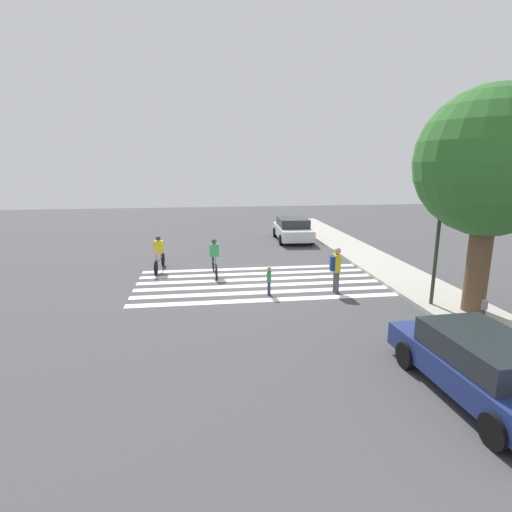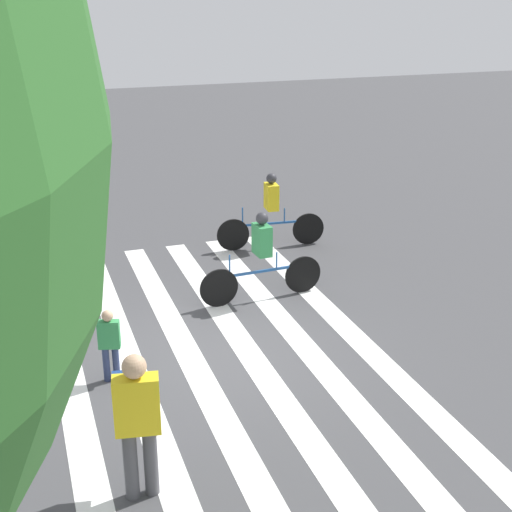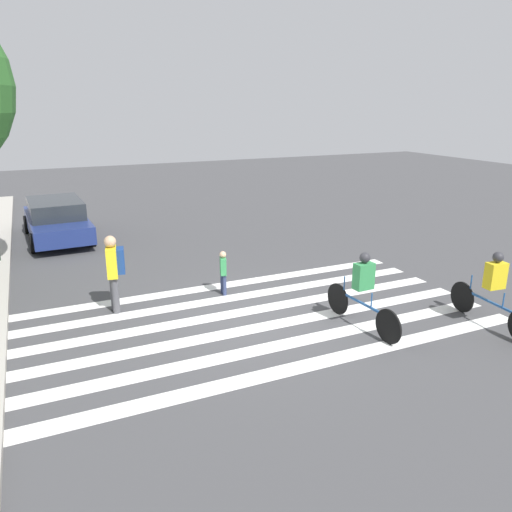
# 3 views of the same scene
# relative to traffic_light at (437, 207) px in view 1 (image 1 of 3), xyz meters

# --- Properties ---
(ground_plane) EXTENTS (60.00, 60.00, 0.00)m
(ground_plane) POSITION_rel_traffic_light_xyz_m (-3.74, -5.37, -3.45)
(ground_plane) COLOR #444447
(sidewalk_curb) EXTENTS (36.00, 2.50, 0.14)m
(sidewalk_curb) POSITION_rel_traffic_light_xyz_m (-3.74, 0.88, -3.38)
(sidewalk_curb) COLOR #ADA89E
(sidewalk_curb) RESTS_ON ground_plane
(crosswalk_stripes) EXTENTS (4.89, 10.00, 0.01)m
(crosswalk_stripes) POSITION_rel_traffic_light_xyz_m (-3.74, -5.37, -3.45)
(crosswalk_stripes) COLOR white
(crosswalk_stripes) RESTS_ON ground_plane
(traffic_light) EXTENTS (0.60, 0.50, 4.94)m
(traffic_light) POSITION_rel_traffic_light_xyz_m (0.00, 0.00, 0.00)
(traffic_light) COLOR #283828
(traffic_light) RESTS_ON ground_plane
(parking_meter) EXTENTS (0.15, 0.15, 1.28)m
(parking_meter) POSITION_rel_traffic_light_xyz_m (2.81, -0.10, -2.50)
(parking_meter) COLOR #283828
(parking_meter) RESTS_ON ground_plane
(street_tree) EXTENTS (4.52, 4.52, 7.15)m
(street_tree) POSITION_rel_traffic_light_xyz_m (0.76, 1.12, 1.38)
(street_tree) COLOR brown
(street_tree) RESTS_ON ground_plane
(pedestrian_adult_yellow_jacket) EXTENTS (0.52, 0.46, 1.77)m
(pedestrian_adult_yellow_jacket) POSITION_rel_traffic_light_xyz_m (-2.03, -2.62, -2.42)
(pedestrian_adult_yellow_jacket) COLOR #4C4C51
(pedestrian_adult_yellow_jacket) RESTS_ON ground_plane
(pedestrian_child_with_backpack) EXTENTS (0.33, 0.22, 1.10)m
(pedestrian_child_with_backpack) POSITION_rel_traffic_light_xyz_m (-2.08, -5.18, -2.83)
(pedestrian_child_with_backpack) COLOR navy
(pedestrian_child_with_backpack) RESTS_ON ground_plane
(cyclist_far_lane) EXTENTS (2.36, 0.42, 1.64)m
(cyclist_far_lane) POSITION_rel_traffic_light_xyz_m (-6.14, -9.60, -2.59)
(cyclist_far_lane) COLOR black
(cyclist_far_lane) RESTS_ON ground_plane
(cyclist_mid_street) EXTENTS (2.33, 0.41, 1.64)m
(cyclist_mid_street) POSITION_rel_traffic_light_xyz_m (-5.05, -7.12, -2.58)
(cyclist_mid_street) COLOR black
(cyclist_mid_street) RESTS_ON ground_plane
(car_parked_silver_sedan) EXTENTS (4.56, 2.26, 1.46)m
(car_parked_silver_sedan) POSITION_rel_traffic_light_xyz_m (-12.64, -1.88, -2.71)
(car_parked_silver_sedan) COLOR silver
(car_parked_silver_sedan) RESTS_ON ground_plane
(car_parked_far_curb) EXTENTS (4.68, 2.13, 1.38)m
(car_parked_far_curb) POSITION_rel_traffic_light_xyz_m (5.18, -1.86, -2.74)
(car_parked_far_curb) COLOR navy
(car_parked_far_curb) RESTS_ON ground_plane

